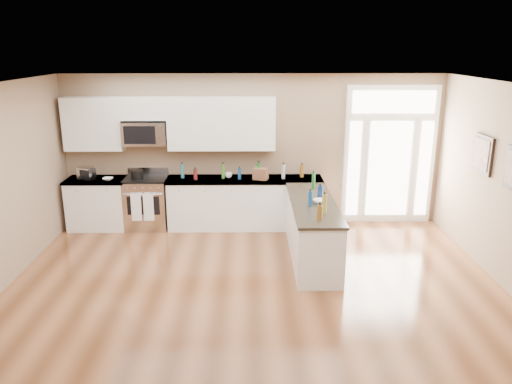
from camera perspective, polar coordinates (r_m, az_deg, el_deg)
The scene contains 19 objects.
ground at distance 6.10m, azimuth -0.08°, elevation -16.08°, with size 8.00×8.00×0.00m, color #593119.
room_shell at distance 5.38m, azimuth -0.09°, elevation -0.54°, with size 8.00×8.00×8.00m.
back_cabinet_left at distance 9.70m, azimuth -17.53°, elevation -1.41°, with size 1.10×0.66×0.94m.
back_cabinet_right at distance 9.29m, azimuth -1.27°, elevation -1.42°, with size 2.85×0.66×0.94m.
peninsula_cabinet at distance 7.98m, azimuth 6.43°, elevation -4.59°, with size 0.69×2.32×0.94m.
upper_cabinet_left at distance 9.52m, azimuth -18.11°, elevation 7.42°, with size 1.04×0.33×0.95m, color white.
upper_cabinet_right at distance 9.10m, azimuth -3.96°, elevation 7.81°, with size 1.94×0.33×0.95m, color white.
upper_cabinet_short at distance 9.25m, azimuth -12.68°, elevation 9.31°, with size 0.82×0.33×0.40m, color white.
microwave at distance 9.27m, azimuth -12.56°, elevation 6.58°, with size 0.78×0.41×0.42m.
entry_door at distance 9.67m, azimuth 14.99°, elevation 4.05°, with size 1.70×0.10×2.60m.
wall_art_near at distance 8.30m, azimuth 24.49°, elevation 3.95°, with size 0.05×0.58×0.58m.
kitchen_range at distance 9.47m, azimuth -12.36°, elevation -1.19°, with size 0.76×0.68×1.08m.
stockpot at distance 9.32m, azimuth -13.45°, elevation 2.02°, with size 0.22×0.22×0.17m, color black.
toaster_oven at distance 9.55m, azimuth -18.81°, elevation 2.04°, with size 0.27×0.21×0.23m, color silver.
cardboard_box at distance 9.05m, azimuth 0.54°, elevation 2.10°, with size 0.25×0.18×0.21m, color brown.
bowl_left at distance 9.40m, azimuth -16.57°, elevation 1.44°, with size 0.18×0.18×0.04m, color white.
bowl_peninsula at distance 7.75m, azimuth 7.25°, elevation -1.06°, with size 0.20×0.20×0.06m, color white.
cup_counter at distance 9.18m, azimuth -3.16°, elevation 1.94°, with size 0.13×0.13×0.10m, color white.
counter_bottles at distance 8.42m, azimuth 2.10°, elevation 1.14°, with size 2.41×2.45×0.29m.
Camera 1 is at (-0.05, -5.15, 3.28)m, focal length 35.00 mm.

